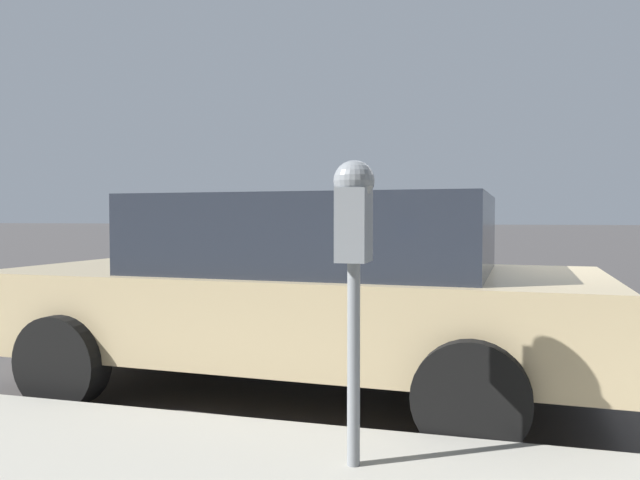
{
  "coord_description": "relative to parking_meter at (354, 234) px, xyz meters",
  "views": [
    {
      "loc": [
        -5.52,
        0.29,
        1.29
      ],
      "look_at": [
        -2.45,
        1.14,
        1.18
      ],
      "focal_mm": 35.0,
      "sensor_mm": 36.0,
      "label": 1
    }
  ],
  "objects": [
    {
      "name": "ground_plane",
      "position": [
        2.71,
        -0.91,
        -1.22
      ],
      "size": [
        220.0,
        220.0,
        0.0
      ],
      "primitive_type": "plane",
      "color": "#3D3A3A"
    },
    {
      "name": "parking_meter",
      "position": [
        0.0,
        0.0,
        0.0
      ],
      "size": [
        0.21,
        0.19,
        1.42
      ],
      "color": "gray",
      "rests_on": "sidewalk"
    },
    {
      "name": "car_tan",
      "position": [
        1.66,
        0.74,
        -0.45
      ],
      "size": [
        2.29,
        4.41,
        1.45
      ],
      "rotation": [
        0.0,
        0.0,
        -0.04
      ],
      "color": "tan",
      "rests_on": "ground_plane"
    }
  ]
}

